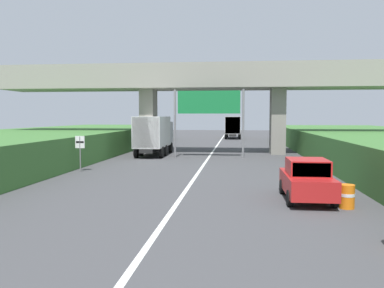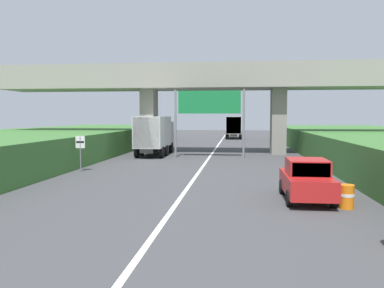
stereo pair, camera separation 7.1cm
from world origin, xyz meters
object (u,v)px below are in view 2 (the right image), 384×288
(speed_limit_sign, at_px, (80,148))
(truck_yellow, at_px, (234,126))
(car_red, at_px, (306,180))
(overhead_highway_sign, at_px, (209,107))
(truck_silver, at_px, (155,134))
(construction_barrel_2, at_px, (347,196))

(speed_limit_sign, xyz_separation_m, truck_yellow, (9.11, 38.86, 0.46))
(car_red, bearing_deg, overhead_highway_sign, 107.42)
(truck_silver, relative_size, construction_barrel_2, 8.11)
(truck_silver, xyz_separation_m, car_red, (10.14, -18.10, -1.08))
(overhead_highway_sign, height_order, truck_yellow, overhead_highway_sign)
(truck_silver, bearing_deg, speed_limit_sign, -102.84)
(speed_limit_sign, height_order, truck_yellow, truck_yellow)
(overhead_highway_sign, distance_m, truck_yellow, 29.69)
(speed_limit_sign, bearing_deg, truck_yellow, 76.81)
(speed_limit_sign, relative_size, construction_barrel_2, 2.48)
(overhead_highway_sign, height_order, speed_limit_sign, overhead_highway_sign)
(speed_limit_sign, relative_size, truck_silver, 0.31)
(car_red, bearing_deg, speed_limit_sign, 149.99)
(speed_limit_sign, xyz_separation_m, truck_silver, (2.47, 10.82, 0.46))
(truck_yellow, relative_size, car_red, 1.78)
(construction_barrel_2, bearing_deg, overhead_highway_sign, 109.89)
(speed_limit_sign, relative_size, truck_yellow, 0.31)
(overhead_highway_sign, distance_m, construction_barrel_2, 19.38)
(speed_limit_sign, height_order, car_red, speed_limit_sign)
(truck_yellow, bearing_deg, construction_barrel_2, -84.27)
(overhead_highway_sign, distance_m, car_red, 17.71)
(truck_silver, distance_m, construction_barrel_2, 22.54)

